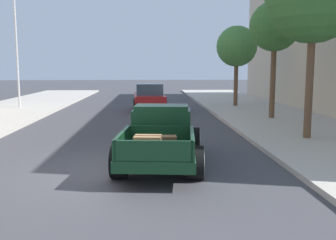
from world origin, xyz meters
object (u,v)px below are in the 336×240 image
at_px(flagpole, 19,14).
at_px(street_tree_second, 275,27).
at_px(car_background_red, 149,98).
at_px(hotrod_truck_dark_green, 162,135).
at_px(street_tree_third, 237,47).

distance_m(flagpole, street_tree_second, 15.01).
height_order(car_background_red, flagpole, flagpole).
height_order(hotrod_truck_dark_green, flagpole, flagpole).
xyz_separation_m(hotrod_truck_dark_green, flagpole, (-8.17, 13.68, 5.02)).
distance_m(car_background_red, street_tree_second, 8.33).
bearing_deg(hotrod_truck_dark_green, car_background_red, 91.62).
height_order(flagpole, street_tree_second, flagpole).
bearing_deg(street_tree_second, street_tree_third, 94.24).
relative_size(flagpole, street_tree_third, 1.81).
height_order(car_background_red, street_tree_third, street_tree_third).
height_order(street_tree_second, street_tree_third, street_tree_second).
bearing_deg(hotrod_truck_dark_green, flagpole, 120.85).
distance_m(car_background_red, street_tree_third, 6.59).
height_order(car_background_red, street_tree_second, street_tree_second).
bearing_deg(street_tree_second, car_background_red, 143.90).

